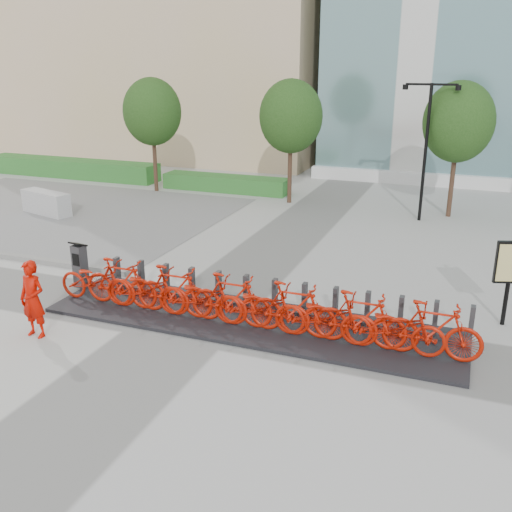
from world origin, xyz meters
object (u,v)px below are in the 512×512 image
(kiosk, at_px, (80,265))
(jersey_barrier, at_px, (46,203))
(bike_0, at_px, (96,281))
(worker_red, at_px, (33,299))
(map_sign, at_px, (511,266))

(kiosk, relative_size, jersey_barrier, 0.54)
(bike_0, distance_m, kiosk, 1.16)
(bike_0, bearing_deg, worker_red, 174.04)
(bike_0, bearing_deg, kiosk, 55.95)
(bike_0, xyz_separation_m, kiosk, (-0.96, 0.65, 0.07))
(jersey_barrier, distance_m, map_sign, 17.17)
(worker_red, distance_m, jersey_barrier, 11.17)
(bike_0, distance_m, jersey_barrier, 9.89)
(map_sign, bearing_deg, jersey_barrier, 146.71)
(kiosk, bearing_deg, worker_red, -64.35)
(bike_0, height_order, worker_red, worker_red)
(bike_0, xyz_separation_m, map_sign, (9.33, 2.32, 0.80))
(kiosk, distance_m, map_sign, 10.45)
(worker_red, relative_size, map_sign, 0.80)
(bike_0, height_order, kiosk, kiosk)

